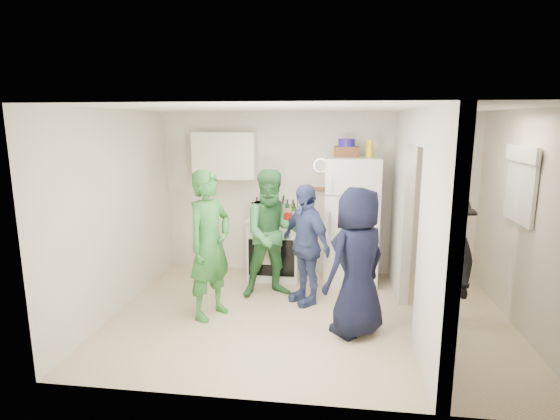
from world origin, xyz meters
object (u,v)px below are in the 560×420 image
Objects in this scene: person_nook at (447,259)px; person_green_left at (210,245)px; fridge at (351,221)px; blue_bowl at (346,143)px; wicker_basket at (346,152)px; person_green_center at (273,234)px; person_navy at (357,262)px; yellow_cup_stack_top at (370,149)px; stove at (274,247)px; person_denim at (305,244)px.

person_green_left is at bearing -99.60° from person_nook.
blue_bowl reaches higher than fridge.
wicker_basket is 1.61m from person_green_center.
person_nook is at bearing -48.04° from blue_bowl.
blue_bowl reaches higher than person_navy.
wicker_basket is 0.36m from yellow_cup_stack_top.
person_green_center is at bearing -83.41° from stove.
stove is 0.53× the size of person_green_center.
person_denim is (-0.51, -0.93, -1.27)m from blue_bowl.
blue_bowl reaches higher than person_green_center.
person_green_left reaches higher than stove.
blue_bowl is (0.00, 0.00, 0.13)m from wicker_basket.
blue_bowl is at bearing 18.13° from person_green_center.
fridge is at bearing -153.05° from person_nook.
fridge is 7.42× the size of yellow_cup_stack_top.
person_denim is at bearing -124.96° from fridge.
yellow_cup_stack_top reaches higher than person_green_left.
yellow_cup_stack_top is (0.32, -0.15, 0.05)m from wicker_basket.
person_denim is at bearing -137.01° from yellow_cup_stack_top.
person_green_center is (-1.28, -0.60, -1.11)m from yellow_cup_stack_top.
blue_bowl is 2.13m from person_navy.
wicker_basket is at bearing 153.43° from fridge.
yellow_cup_stack_top is (1.36, -0.13, 1.52)m from stove.
blue_bowl reaches higher than yellow_cup_stack_top.
person_denim is (1.10, 0.57, -0.11)m from person_green_left.
fridge is 1.69m from person_navy.
person_nook is at bearing -48.04° from wicker_basket.
person_denim is 1.03m from person_navy.
yellow_cup_stack_top is at bearing -25.11° from wicker_basket.
person_nook is at bearing -30.08° from stove.
wicker_basket is at bearing 0.00° from blue_bowl.
person_green_center is (0.08, -0.73, 0.40)m from stove.
wicker_basket is at bearing -19.92° from person_green_left.
wicker_basket is 1.40× the size of yellow_cup_stack_top.
wicker_basket is at bearing 1.10° from stove.
fridge is 1.08m from yellow_cup_stack_top.
stove is 0.59× the size of person_denim.
person_green_center is at bearing -142.16° from blue_bowl.
person_navy is (1.74, -0.24, -0.07)m from person_green_left.
blue_bowl is 2.17m from person_nook.
person_green_left is at bearing -51.97° from person_navy.
wicker_basket reaches higher than person_denim.
person_nook is at bearing -58.75° from person_green_left.
person_green_center is at bearing -142.16° from wicker_basket.
blue_bowl is at bearing -130.28° from person_navy.
person_green_left is 1.25m from person_denim.
yellow_cup_stack_top reaches higher than fridge.
yellow_cup_stack_top is 0.16× the size of person_nook.
blue_bowl is 0.13× the size of person_green_left.
person_green_center is at bearing -146.72° from fridge.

